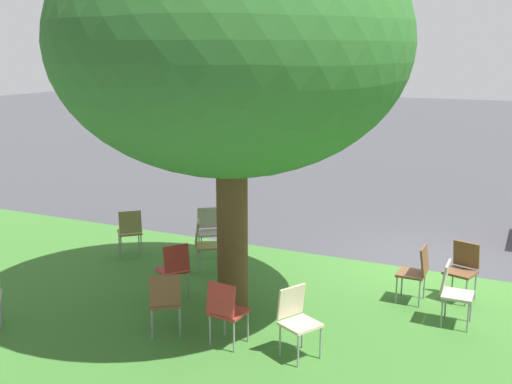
% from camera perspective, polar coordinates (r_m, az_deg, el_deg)
% --- Properties ---
extents(ground, '(80.00, 80.00, 0.00)m').
position_cam_1_polar(ground, '(11.23, 15.83, -6.71)').
color(ground, '#424247').
extents(grass_verge, '(48.00, 6.00, 0.01)m').
position_cam_1_polar(grass_verge, '(8.32, 12.07, -13.62)').
color(grass_verge, '#3D752D').
rests_on(grass_verge, ground).
extents(street_tree, '(4.77, 4.77, 5.55)m').
position_cam_1_polar(street_tree, '(8.33, -2.37, 13.52)').
color(street_tree, brown).
rests_on(street_tree, ground).
extents(chair_0, '(0.57, 0.56, 0.88)m').
position_cam_1_polar(chair_0, '(7.68, 3.79, -11.42)').
color(chair_0, beige).
rests_on(chair_0, ground).
extents(chair_1, '(0.58, 0.58, 0.88)m').
position_cam_1_polar(chair_1, '(8.25, -8.41, -9.77)').
color(chair_1, brown).
rests_on(chair_1, ground).
extents(chair_3, '(0.57, 0.57, 0.88)m').
position_cam_1_polar(chair_3, '(10.54, -4.88, -4.59)').
color(chair_3, olive).
rests_on(chair_3, ground).
extents(chair_4, '(0.58, 0.58, 0.88)m').
position_cam_1_polar(chair_4, '(9.40, -7.60, -6.86)').
color(chair_4, '#B7332D').
rests_on(chair_4, ground).
extents(chair_5, '(0.59, 0.59, 0.88)m').
position_cam_1_polar(chair_5, '(11.44, -11.60, -3.39)').
color(chair_5, olive).
rests_on(chair_5, ground).
extents(chair_6, '(0.43, 0.43, 0.88)m').
position_cam_1_polar(chair_6, '(9.51, 14.65, -6.94)').
color(chair_6, brown).
rests_on(chair_6, ground).
extents(chair_7, '(0.58, 0.58, 0.88)m').
position_cam_1_polar(chair_7, '(11.33, -4.36, -3.31)').
color(chair_7, '#ADA393').
rests_on(chair_7, ground).
extents(chair_8, '(0.51, 0.52, 0.88)m').
position_cam_1_polar(chair_8, '(9.83, 18.59, -6.54)').
color(chair_8, brown).
rests_on(chair_8, ground).
extents(chair_9, '(0.43, 0.42, 0.88)m').
position_cam_1_polar(chair_9, '(8.90, 17.74, -8.53)').
color(chair_9, '#ADA393').
rests_on(chair_9, ground).
extents(chair_10, '(0.45, 0.46, 0.88)m').
position_cam_1_polar(chair_10, '(7.90, -2.82, -10.71)').
color(chair_10, '#B7332D').
rests_on(chair_10, ground).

